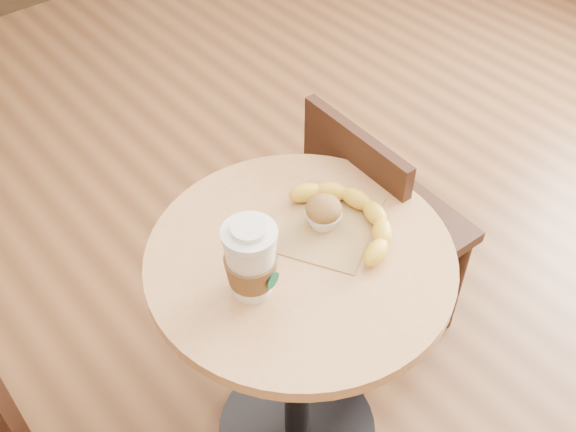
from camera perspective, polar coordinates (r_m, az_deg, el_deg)
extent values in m
cylinder|color=black|center=(2.00, 0.77, -17.53)|extent=(0.44, 0.44, 0.02)
cylinder|color=black|center=(1.68, 0.89, -11.80)|extent=(0.07, 0.07, 0.72)
cylinder|color=tan|center=(1.39, 1.05, -3.66)|extent=(0.64, 0.64, 0.03)
cube|color=#321B11|center=(1.92, 8.67, -1.03)|extent=(0.38, 0.38, 0.04)
cylinder|color=#321B11|center=(2.10, 14.11, -5.52)|extent=(0.03, 0.03, 0.41)
cylinder|color=#321B11|center=(2.23, 8.24, -0.68)|extent=(0.03, 0.03, 0.41)
cylinder|color=#321B11|center=(1.94, 7.84, -9.98)|extent=(0.03, 0.03, 0.41)
cylinder|color=#321B11|center=(2.07, 1.95, -4.44)|extent=(0.03, 0.03, 0.41)
cube|color=#321B11|center=(1.68, 5.42, 1.96)|extent=(0.04, 0.35, 0.39)
cube|color=#9F7E4D|center=(1.44, 3.61, -0.68)|extent=(0.30, 0.27, 0.00)
cylinder|color=silver|center=(1.21, -3.32, -1.51)|extent=(0.10, 0.10, 0.01)
cylinder|color=silver|center=(1.20, -3.34, -1.11)|extent=(0.07, 0.07, 0.01)
cylinder|color=#074D31|center=(1.26, -1.27, -5.48)|extent=(0.03, 0.01, 0.04)
ellipsoid|color=brown|center=(1.41, 3.05, 0.62)|extent=(0.08, 0.08, 0.05)
ellipsoid|color=beige|center=(1.40, 3.07, 1.08)|extent=(0.03, 0.03, 0.02)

